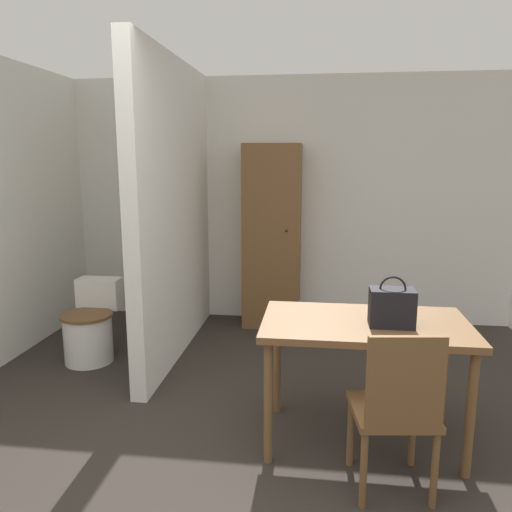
{
  "coord_description": "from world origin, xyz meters",
  "views": [
    {
      "loc": [
        0.57,
        -1.92,
        1.69
      ],
      "look_at": [
        0.1,
        1.72,
        0.97
      ],
      "focal_mm": 35.0,
      "sensor_mm": 36.0,
      "label": 1
    }
  ],
  "objects_px": {
    "handbag": "(392,307)",
    "wooden_cabinet": "(272,237)",
    "dining_table": "(365,335)",
    "toilet": "(91,328)",
    "wooden_chair": "(396,407)"
  },
  "relations": [
    {
      "from": "dining_table",
      "to": "wooden_cabinet",
      "type": "distance_m",
      "value": 2.25
    },
    {
      "from": "dining_table",
      "to": "handbag",
      "type": "height_order",
      "value": "handbag"
    },
    {
      "from": "handbag",
      "to": "wooden_cabinet",
      "type": "xyz_separation_m",
      "value": [
        -0.88,
        2.17,
        0.05
      ]
    },
    {
      "from": "wooden_chair",
      "to": "wooden_cabinet",
      "type": "relative_size",
      "value": 0.49
    },
    {
      "from": "wooden_cabinet",
      "to": "handbag",
      "type": "bearing_deg",
      "value": -67.86
    },
    {
      "from": "dining_table",
      "to": "handbag",
      "type": "distance_m",
      "value": 0.25
    },
    {
      "from": "toilet",
      "to": "wooden_cabinet",
      "type": "bearing_deg",
      "value": 37.91
    },
    {
      "from": "dining_table",
      "to": "wooden_cabinet",
      "type": "height_order",
      "value": "wooden_cabinet"
    },
    {
      "from": "toilet",
      "to": "handbag",
      "type": "bearing_deg",
      "value": -24.48
    },
    {
      "from": "handbag",
      "to": "wooden_cabinet",
      "type": "bearing_deg",
      "value": 112.14
    },
    {
      "from": "toilet",
      "to": "handbag",
      "type": "height_order",
      "value": "handbag"
    },
    {
      "from": "wooden_chair",
      "to": "wooden_cabinet",
      "type": "xyz_separation_m",
      "value": [
        -0.87,
        2.59,
        0.44
      ]
    },
    {
      "from": "wooden_chair",
      "to": "wooden_cabinet",
      "type": "distance_m",
      "value": 2.77
    },
    {
      "from": "dining_table",
      "to": "wooden_chair",
      "type": "xyz_separation_m",
      "value": [
        0.12,
        -0.48,
        -0.19
      ]
    },
    {
      "from": "dining_table",
      "to": "toilet",
      "type": "relative_size",
      "value": 1.81
    }
  ]
}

